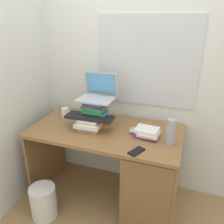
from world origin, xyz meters
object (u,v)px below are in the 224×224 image
object	(u,v)px
book_stack_side	(147,133)
laptop	(98,93)
book_stack_keyboard_riser	(90,124)
mug	(65,113)
wastebasket	(44,202)
keyboard	(89,117)
water_bottle	(171,132)
desk	(140,170)
cell_phone	(136,151)
book_stack_tall	(96,113)
computer_mouse	(133,130)

from	to	relation	value
book_stack_side	laptop	size ratio (longest dim) A/B	0.71
book_stack_keyboard_riser	mug	world-z (taller)	book_stack_keyboard_riser
wastebasket	keyboard	bearing A→B (deg)	52.25
book_stack_side	water_bottle	size ratio (longest dim) A/B	1.02
desk	mug	world-z (taller)	mug
laptop	cell_phone	world-z (taller)	laptop
book_stack_side	desk	bearing A→B (deg)	-144.61
desk	laptop	xyz separation A→B (m)	(-0.44, 0.13, 0.63)
desk	book_stack_tall	xyz separation A→B (m)	(-0.45, 0.08, 0.45)
desk	cell_phone	world-z (taller)	cell_phone
book_stack_side	wastebasket	bearing A→B (deg)	-151.94
desk	laptop	world-z (taller)	laptop
book_stack_tall	wastebasket	xyz separation A→B (m)	(-0.31, -0.48, -0.70)
book_stack_side	mug	bearing A→B (deg)	172.32
book_stack_keyboard_riser	keyboard	world-z (taller)	keyboard
book_stack_side	keyboard	bearing A→B (deg)	-175.08
book_stack_keyboard_riser	book_stack_side	bearing A→B (deg)	5.40
computer_mouse	water_bottle	size ratio (longest dim) A/B	0.49
laptop	book_stack_keyboard_riser	bearing A→B (deg)	-97.78
book_stack_keyboard_riser	wastebasket	bearing A→B (deg)	-128.04
book_stack_side	laptop	world-z (taller)	laptop
book_stack_keyboard_riser	computer_mouse	bearing A→B (deg)	13.09
book_stack_tall	book_stack_side	size ratio (longest dim) A/B	1.13
keyboard	water_bottle	size ratio (longest dim) A/B	1.98
book_stack_side	book_stack_tall	bearing A→B (deg)	173.81
book_stack_side	keyboard	distance (m)	0.51
keyboard	computer_mouse	world-z (taller)	keyboard
water_bottle	keyboard	bearing A→B (deg)	178.30
desk	water_bottle	xyz separation A→B (m)	(0.23, -0.04, 0.44)
mug	desk	bearing A→B (deg)	-9.93
book_stack_keyboard_riser	water_bottle	world-z (taller)	water_bottle
mug	water_bottle	xyz separation A→B (m)	(1.03, -0.18, 0.06)
book_stack_tall	computer_mouse	xyz separation A→B (m)	(0.35, -0.01, -0.10)
book_stack_tall	computer_mouse	world-z (taller)	book_stack_tall
book_stack_keyboard_riser	mug	distance (m)	0.37
book_stack_tall	book_stack_side	world-z (taller)	book_stack_tall
book_stack_side	cell_phone	distance (m)	0.26
book_stack_tall	book_stack_keyboard_riser	world-z (taller)	book_stack_tall
computer_mouse	water_bottle	xyz separation A→B (m)	(0.33, -0.10, 0.09)
book_stack_side	water_bottle	bearing A→B (deg)	-18.29
keyboard	cell_phone	world-z (taller)	keyboard
desk	laptop	size ratio (longest dim) A/B	4.36
book_stack_keyboard_riser	keyboard	xyz separation A→B (m)	(0.00, 0.00, 0.07)
mug	water_bottle	size ratio (longest dim) A/B	0.53
book_stack_keyboard_riser	book_stack_side	size ratio (longest dim) A/B	1.05
desk	mug	distance (m)	0.90
book_stack_keyboard_riser	laptop	bearing A→B (deg)	82.22
book_stack_tall	wastebasket	size ratio (longest dim) A/B	0.82
book_stack_keyboard_riser	laptop	xyz separation A→B (m)	(0.02, 0.15, 0.25)
book_stack_side	water_bottle	xyz separation A→B (m)	(0.19, -0.06, 0.07)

